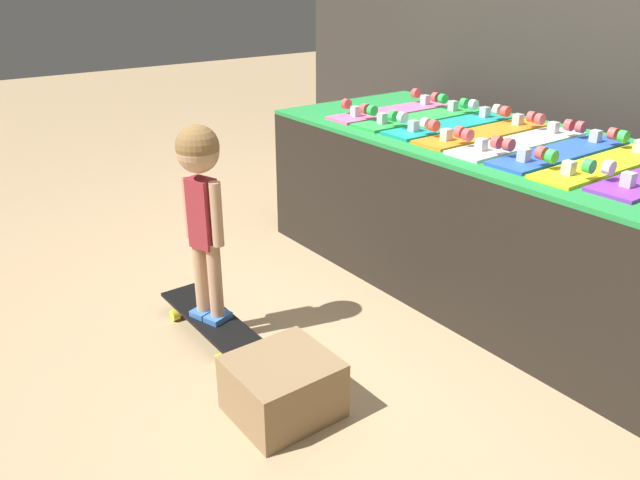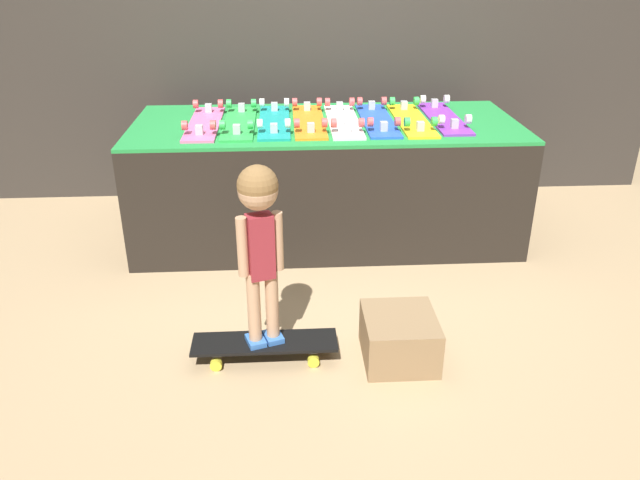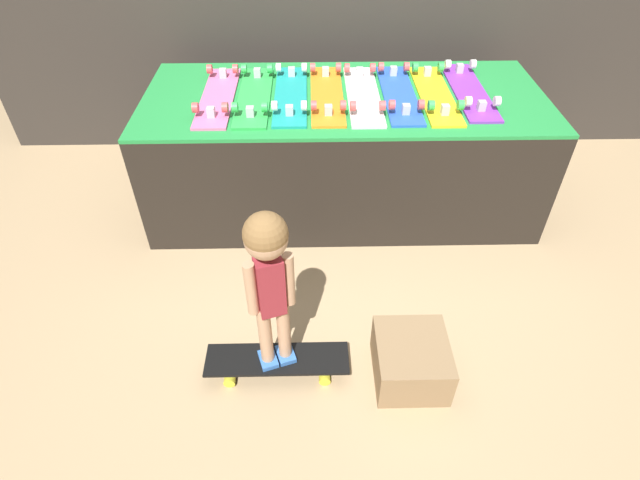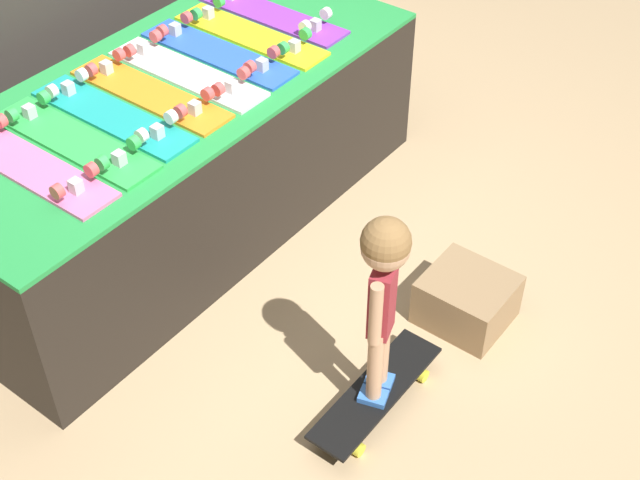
% 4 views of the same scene
% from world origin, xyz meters
% --- Properties ---
extents(ground_plane, '(16.00, 16.00, 0.00)m').
position_xyz_m(ground_plane, '(0.00, 0.00, 0.00)').
color(ground_plane, tan).
extents(back_wall, '(4.86, 0.10, 2.27)m').
position_xyz_m(back_wall, '(0.00, 1.37, 1.14)').
color(back_wall, '#332D28').
rests_on(back_wall, ground_plane).
extents(display_rack, '(2.30, 0.98, 0.72)m').
position_xyz_m(display_rack, '(0.00, 0.58, 0.36)').
color(display_rack, black).
rests_on(display_rack, ground_plane).
extents(skateboard_pink_on_rack, '(0.18, 0.77, 0.09)m').
position_xyz_m(skateboard_pink_on_rack, '(-0.72, 0.57, 0.74)').
color(skateboard_pink_on_rack, pink).
rests_on(skateboard_pink_on_rack, display_rack).
extents(skateboard_green_on_rack, '(0.18, 0.77, 0.09)m').
position_xyz_m(skateboard_green_on_rack, '(-0.51, 0.57, 0.74)').
color(skateboard_green_on_rack, green).
rests_on(skateboard_green_on_rack, display_rack).
extents(skateboard_teal_on_rack, '(0.18, 0.77, 0.09)m').
position_xyz_m(skateboard_teal_on_rack, '(-0.31, 0.58, 0.74)').
color(skateboard_teal_on_rack, teal).
rests_on(skateboard_teal_on_rack, display_rack).
extents(skateboard_orange_on_rack, '(0.18, 0.77, 0.09)m').
position_xyz_m(skateboard_orange_on_rack, '(-0.10, 0.58, 0.74)').
color(skateboard_orange_on_rack, orange).
rests_on(skateboard_orange_on_rack, display_rack).
extents(skateboard_white_on_rack, '(0.18, 0.77, 0.09)m').
position_xyz_m(skateboard_white_on_rack, '(0.10, 0.57, 0.74)').
color(skateboard_white_on_rack, white).
rests_on(skateboard_white_on_rack, display_rack).
extents(skateboard_blue_on_rack, '(0.18, 0.77, 0.09)m').
position_xyz_m(skateboard_blue_on_rack, '(0.31, 0.58, 0.74)').
color(skateboard_blue_on_rack, blue).
rests_on(skateboard_blue_on_rack, display_rack).
extents(skateboard_yellow_on_rack, '(0.18, 0.77, 0.09)m').
position_xyz_m(skateboard_yellow_on_rack, '(0.51, 0.57, 0.74)').
color(skateboard_yellow_on_rack, yellow).
rests_on(skateboard_yellow_on_rack, display_rack).
extents(skateboard_purple_on_rack, '(0.18, 0.77, 0.09)m').
position_xyz_m(skateboard_purple_on_rack, '(0.72, 0.61, 0.74)').
color(skateboard_purple_on_rack, purple).
rests_on(skateboard_purple_on_rack, display_rack).
extents(skateboard_on_floor, '(0.65, 0.18, 0.09)m').
position_xyz_m(skateboard_on_floor, '(-0.36, -0.75, 0.07)').
color(skateboard_on_floor, black).
rests_on(skateboard_on_floor, ground_plane).
extents(child, '(0.19, 0.17, 0.82)m').
position_xyz_m(child, '(-0.36, -0.75, 0.66)').
color(child, '#3870C6').
rests_on(child, skateboard_on_floor).
extents(storage_box, '(0.32, 0.34, 0.21)m').
position_xyz_m(storage_box, '(0.23, -0.79, 0.11)').
color(storage_box, '#8E704C').
rests_on(storage_box, ground_plane).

